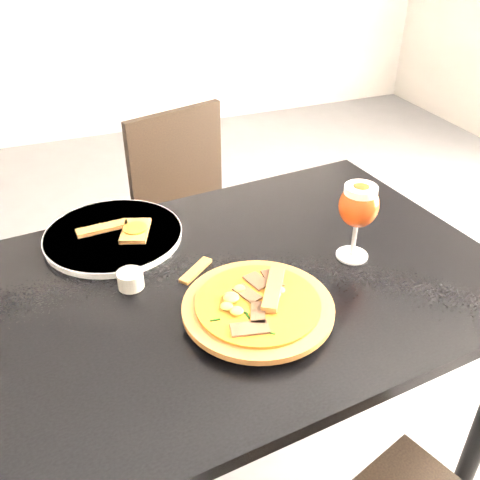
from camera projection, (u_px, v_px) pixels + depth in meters
name	position (u px, v px, depth m)	size (l,w,h in m)	color
dining_table	(233.00, 310.00, 1.23)	(1.27, 0.91, 0.75)	black
chair_far	(197.00, 221.00, 1.93)	(0.48, 0.48, 0.85)	black
plate_main	(256.00, 310.00, 1.08)	(0.27, 0.27, 0.01)	white
pizza	(258.00, 305.00, 1.07)	(0.30, 0.30, 0.03)	#956024
plate_second	(113.00, 236.00, 1.31)	(0.33, 0.33, 0.02)	white
crust_scraps	(124.00, 230.00, 1.31)	(0.18, 0.12, 0.01)	#956024
loose_crust	(196.00, 270.00, 1.20)	(0.10, 0.02, 0.01)	#956024
sauce_cup	(130.00, 279.00, 1.15)	(0.06, 0.06, 0.04)	beige
beer_glass	(359.00, 206.00, 1.18)	(0.09, 0.09, 0.19)	#B4B7BD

